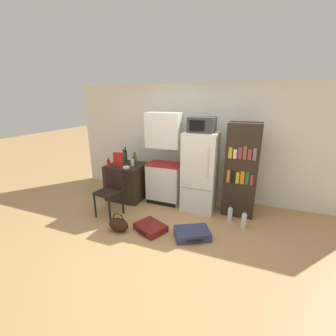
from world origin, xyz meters
TOP-DOWN VIEW (x-y plane):
  - ground_plane at (0.00, 0.00)m, footprint 24.00×24.00m
  - wall_back at (0.20, 2.00)m, footprint 6.40×0.10m
  - side_table at (-1.42, 1.24)m, footprint 0.77×0.71m
  - kitchen_hutch at (-0.57, 1.37)m, footprint 0.72×0.46m
  - refrigerator at (0.21, 1.31)m, footprint 0.63×0.60m
  - microwave at (0.21, 1.31)m, footprint 0.47×0.43m
  - bookshelf at (0.96, 1.40)m, footprint 0.58×0.41m
  - bottle_clear_short at (-1.25, 1.22)m, footprint 0.07×0.07m
  - bottle_green_tall at (-1.50, 1.30)m, footprint 0.08×0.08m
  - bottle_olive_oil at (-1.29, 1.40)m, footprint 0.08×0.08m
  - bottle_wine_dark at (-1.60, 1.52)m, footprint 0.06×0.06m
  - bottle_ketchup_red at (-1.65, 0.94)m, footprint 0.06×0.06m
  - bowl at (-1.27, 1.00)m, footprint 0.14×0.14m
  - cereal_box at (-1.50, 1.06)m, footprint 0.19×0.07m
  - chair at (-1.30, 0.48)m, footprint 0.45×0.45m
  - suitcase_large_flat at (0.36, 0.28)m, footprint 0.67×0.59m
  - suitcase_small_flat at (-0.36, 0.21)m, footprint 0.61×0.56m
  - handbag at (-0.85, -0.00)m, footprint 0.36×0.20m
  - water_bottle_front at (1.12, 0.89)m, footprint 0.09×0.09m
  - water_bottle_middle at (0.86, 1.06)m, footprint 0.09×0.09m

SIDE VIEW (x-z plane):
  - ground_plane at x=0.00m, z-range 0.00..0.00m
  - suitcase_small_flat at x=-0.36m, z-range 0.00..0.11m
  - suitcase_large_flat at x=0.36m, z-range 0.00..0.14m
  - handbag at x=-0.85m, z-range -0.04..0.29m
  - water_bottle_middle at x=0.86m, z-range -0.02..0.28m
  - water_bottle_front at x=1.12m, z-range -0.03..0.31m
  - side_table at x=-1.42m, z-range 0.00..0.78m
  - chair at x=-1.30m, z-range 0.10..1.00m
  - refrigerator at x=0.21m, z-range 0.00..1.57m
  - bowl at x=-1.27m, z-range 0.78..0.82m
  - bottle_clear_short at x=-1.25m, z-range 0.77..0.95m
  - bottle_ketchup_red at x=-1.65m, z-range 0.77..0.96m
  - bookshelf at x=0.96m, z-range 0.00..1.76m
  - bottle_olive_oil at x=-1.29m, z-range 0.76..1.01m
  - kitchen_hutch at x=-0.57m, z-range -0.06..1.84m
  - bottle_wine_dark at x=-1.60m, z-range 0.76..1.07m
  - bottle_green_tall at x=-1.50m, z-range 0.76..1.07m
  - cereal_box at x=-1.50m, z-range 0.78..1.08m
  - wall_back at x=0.20m, z-range 0.00..2.48m
  - microwave at x=0.21m, z-range 1.57..1.84m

